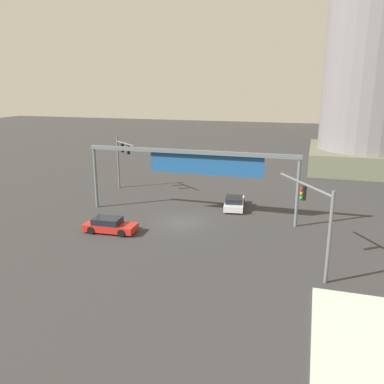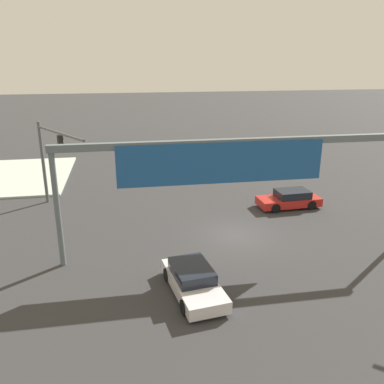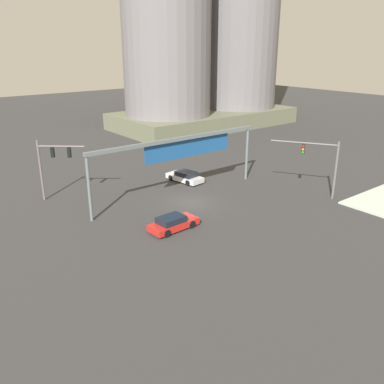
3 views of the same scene
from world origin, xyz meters
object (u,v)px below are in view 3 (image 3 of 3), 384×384
traffic_signal_near_corner (51,160)px  traffic_signal_opposite_side (320,158)px  sedan_car_approaching (173,223)px  sedan_car_waiting_far (185,177)px

traffic_signal_near_corner → traffic_signal_opposite_side: bearing=4.0°
traffic_signal_near_corner → sedan_car_approaching: 14.20m
traffic_signal_opposite_side → sedan_car_waiting_far: traffic_signal_opposite_side is taller
sedan_car_waiting_far → sedan_car_approaching: bearing=129.8°
traffic_signal_near_corner → sedan_car_approaching: size_ratio=1.38×
traffic_signal_near_corner → sedan_car_approaching: traffic_signal_near_corner is taller
traffic_signal_opposite_side → sedan_car_approaching: traffic_signal_opposite_side is taller
traffic_signal_opposite_side → sedan_car_waiting_far: size_ratio=1.27×
sedan_car_approaching → sedan_car_waiting_far: size_ratio=0.95×
traffic_signal_near_corner → sedan_car_approaching: (5.13, -12.77, -3.51)m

